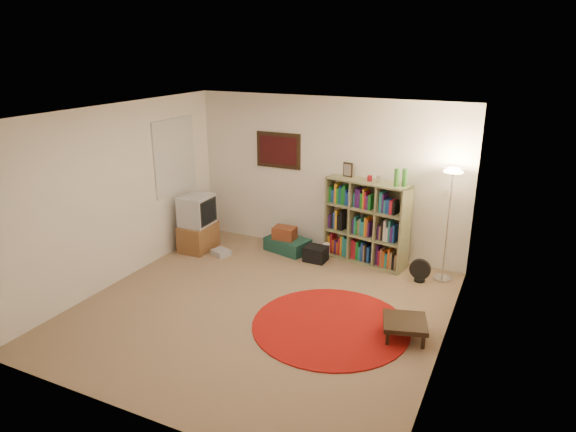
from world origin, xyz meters
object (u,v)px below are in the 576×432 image
(floor_lamp, at_px, (452,188))
(side_table, at_px, (405,323))
(suitcase, at_px, (288,245))
(bookshelf, at_px, (365,223))
(floor_fan, at_px, (420,270))
(tv_stand, at_px, (198,224))

(floor_lamp, distance_m, side_table, 2.16)
(suitcase, xyz_separation_m, side_table, (2.36, -1.80, 0.08))
(bookshelf, height_order, floor_fan, bookshelf)
(floor_fan, height_order, suitcase, floor_fan)
(tv_stand, height_order, side_table, tv_stand)
(floor_fan, relative_size, tv_stand, 0.37)
(suitcase, relative_size, side_table, 1.26)
(floor_fan, bearing_deg, tv_stand, -176.46)
(tv_stand, xyz_separation_m, side_table, (3.73, -1.23, -0.26))
(floor_lamp, height_order, floor_fan, floor_lamp)
(floor_fan, distance_m, tv_stand, 3.60)
(tv_stand, bearing_deg, suitcase, 20.36)
(bookshelf, bearing_deg, floor_fan, -10.06)
(bookshelf, bearing_deg, suitcase, -161.37)
(floor_fan, relative_size, side_table, 0.56)
(floor_lamp, bearing_deg, suitcase, -179.96)
(side_table, bearing_deg, floor_lamp, 85.75)
(floor_lamp, relative_size, side_table, 2.71)
(floor_lamp, bearing_deg, tv_stand, -171.65)
(floor_fan, distance_m, suitcase, 2.22)
(floor_lamp, height_order, side_table, floor_lamp)
(floor_fan, height_order, side_table, floor_fan)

